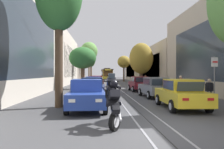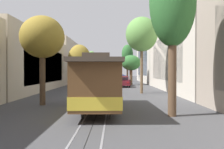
{
  "view_description": "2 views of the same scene",
  "coord_description": "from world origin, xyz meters",
  "views": [
    {
      "loc": [
        -1.94,
        -7.15,
        1.87
      ],
      "look_at": [
        -0.01,
        24.92,
        1.77
      ],
      "focal_mm": 34.46,
      "sensor_mm": 36.0,
      "label": 1
    },
    {
      "loc": [
        -0.92,
        61.93,
        2.39
      ],
      "look_at": [
        -0.58,
        2.07,
        1.55
      ],
      "focal_mm": 39.19,
      "sensor_mm": 36.0,
      "label": 2
    }
  ],
  "objects": [
    {
      "name": "ground_plane",
      "position": [
        0.0,
        27.45,
        0.0
      ],
      "size": [
        171.54,
        171.54,
        0.0
      ],
      "primitive_type": "plane",
      "color": "#424244"
    },
    {
      "name": "trolley_track_rails",
      "position": [
        0.0,
        32.31,
        0.0
      ],
      "size": [
        1.14,
        76.62,
        0.01
      ],
      "color": "gray",
      "rests_on": "ground"
    },
    {
      "name": "building_facade_left",
      "position": [
        -9.6,
        30.05,
        4.58
      ],
      "size": [
        5.83,
        68.32,
        10.02
      ],
      "color": "beige",
      "rests_on": "ground"
    },
    {
      "name": "building_facade_right",
      "position": [
        9.64,
        28.14,
        3.67
      ],
      "size": [
        5.63,
        68.32,
        8.45
      ],
      "color": "#BCAD93",
      "rests_on": "ground"
    },
    {
      "name": "parked_car_blue_near_left",
      "position": [
        -2.58,
        4.03,
        0.8
      ],
      "size": [
        2.09,
        4.4,
        1.58
      ],
      "color": "#233D93",
      "rests_on": "ground"
    },
    {
      "name": "parked_car_navy_second_left",
      "position": [
        -2.43,
        9.18,
        0.8
      ],
      "size": [
        2.1,
        4.4,
        1.58
      ],
      "color": "#19234C",
      "rests_on": "ground"
    },
    {
      "name": "parked_car_blue_mid_left",
      "position": [
        -2.53,
        14.76,
        0.8
      ],
      "size": [
        2.08,
        4.4,
        1.58
      ],
      "color": "#233D93",
      "rests_on": "ground"
    },
    {
      "name": "parked_car_maroon_fourth_left",
      "position": [
        -2.54,
        20.62,
        0.8
      ],
      "size": [
        2.13,
        4.42,
        1.58
      ],
      "color": "maroon",
      "rests_on": "ground"
    },
    {
      "name": "parked_car_maroon_fifth_left",
      "position": [
        -2.31,
        25.43,
        0.8
      ],
      "size": [
        2.14,
        4.42,
        1.58
      ],
      "color": "maroon",
      "rests_on": "ground"
    },
    {
      "name": "parked_car_yellow_near_right",
      "position": [
        2.45,
        4.12,
        0.8
      ],
      "size": [
        2.08,
        4.39,
        1.58
      ],
      "color": "gold",
      "rests_on": "ground"
    },
    {
      "name": "parked_car_grey_second_right",
      "position": [
        2.52,
        9.68,
        0.8
      ],
      "size": [
        2.14,
        4.42,
        1.58
      ],
      "color": "slate",
      "rests_on": "ground"
    },
    {
      "name": "parked_car_maroon_mid_right",
      "position": [
        2.42,
        15.89,
        0.8
      ],
      "size": [
        2.03,
        4.37,
        1.58
      ],
      "color": "maroon",
      "rests_on": "ground"
    },
    {
      "name": "street_tree_kerb_left_near",
      "position": [
        -4.18,
        4.95,
        6.27
      ],
      "size": [
        2.63,
        2.36,
        8.57
      ],
      "color": "#4C3826",
      "rests_on": "ground"
    },
    {
      "name": "street_tree_kerb_left_second",
      "position": [
        -3.97,
        19.53,
        3.77
      ],
      "size": [
        3.36,
        2.87,
        5.18
      ],
      "color": "brown",
      "rests_on": "ground"
    },
    {
      "name": "street_tree_kerb_left_mid",
      "position": [
        -3.95,
        35.71,
        6.3
      ],
      "size": [
        3.41,
        3.28,
        8.19
      ],
      "color": "brown",
      "rests_on": "ground"
    },
    {
      "name": "street_tree_kerb_left_fourth",
      "position": [
        -4.03,
        49.0,
        5.95
      ],
      "size": [
        2.44,
        2.36,
        8.46
      ],
      "color": "brown",
      "rests_on": "ground"
    },
    {
      "name": "street_tree_kerb_right_near",
      "position": [
        4.41,
        2.55,
        5.15
      ],
      "size": [
        2.5,
        2.24,
        7.28
      ],
      "color": "#4C3826",
      "rests_on": "ground"
    },
    {
      "name": "street_tree_kerb_right_second",
      "position": [
        4.31,
        24.48,
        4.14
      ],
      "size": [
        3.52,
        3.25,
        6.47
      ],
      "color": "brown",
      "rests_on": "ground"
    },
    {
      "name": "street_tree_kerb_right_mid",
      "position": [
        4.07,
        44.81,
        4.73
      ],
      "size": [
        3.1,
        3.07,
        6.27
      ],
      "color": "#4C3826",
      "rests_on": "ground"
    },
    {
      "name": "cable_car_trolley",
      "position": [
        0.0,
        47.49,
        1.66
      ],
      "size": [
        2.82,
        9.17,
        3.28
      ],
      "color": "brown",
      "rests_on": "ground"
    },
    {
      "name": "motorcycle_with_rider",
      "position": [
        -1.47,
        0.19,
        0.99
      ],
      "size": [
        0.53,
        1.83,
        1.89
      ],
      "color": "black",
      "rests_on": "ground"
    },
    {
      "name": "pedestrian_on_left_pavement",
      "position": [
        4.63,
        9.78,
        0.97
      ],
      "size": [
        0.55,
        0.37,
        1.72
      ],
      "color": "black",
      "rests_on": "ground"
    },
    {
      "name": "pedestrian_on_right_pavement",
      "position": [
        5.16,
        25.43,
        0.94
      ],
      "size": [
        0.55,
        0.41,
        1.66
      ],
      "color": "#282D38",
      "rests_on": "ground"
    },
    {
      "name": "pedestrian_crossing_far",
      "position": [
        5.11,
        6.2,
        0.87
      ],
      "size": [
        0.55,
        0.4,
        1.54
      ],
      "color": "#282D38",
      "rests_on": "ground"
    },
    {
      "name": "fire_hydrant",
      "position": [
        -3.89,
        8.66,
        0.42
      ],
      "size": [
        0.4,
        0.22,
        0.84
      ],
      "color": "red",
      "rests_on": "ground"
    },
    {
      "name": "street_sign_post",
      "position": [
        3.94,
        3.48,
        1.72
      ],
      "size": [
        0.36,
        0.08,
        2.77
      ],
      "color": "slate",
      "rests_on": "ground"
    }
  ]
}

